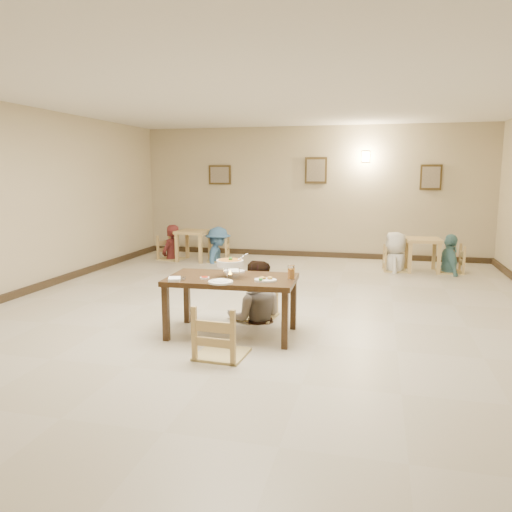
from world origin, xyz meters
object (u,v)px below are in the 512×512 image
(chair_far, at_px, (257,280))
(bg_table_right, at_px, (423,245))
(bg_table_left, at_px, (193,236))
(bg_diner_a, at_px, (171,225))
(main_diner, at_px, (255,260))
(bg_chair_rr, at_px, (451,246))
(bg_chair_ll, at_px, (171,237))
(bg_diner_d, at_px, (451,234))
(bg_diner_b, at_px, (218,227))
(chair_near, at_px, (221,306))
(bg_diner_c, at_px, (396,232))
(bg_chair_rl, at_px, (396,247))
(drink_glass, at_px, (291,273))
(main_table, at_px, (232,284))
(bg_chair_lr, at_px, (218,240))
(curry_warmer, at_px, (230,263))

(chair_far, height_order, bg_table_right, chair_far)
(bg_table_left, bearing_deg, bg_diner_a, 177.40)
(chair_far, bearing_deg, main_diner, -85.17)
(bg_chair_rr, bearing_deg, bg_chair_ll, -92.50)
(bg_chair_rr, bearing_deg, bg_table_left, -92.34)
(bg_table_left, bearing_deg, bg_diner_d, -0.92)
(main_diner, xyz_separation_m, bg_diner_b, (-1.88, 4.16, -0.03))
(chair_near, xyz_separation_m, bg_diner_c, (1.95, 5.34, 0.24))
(bg_chair_ll, height_order, bg_diner_b, bg_diner_b)
(bg_table_left, height_order, bg_chair_rl, bg_chair_rl)
(bg_chair_rl, height_order, bg_diner_a, bg_diner_a)
(chair_near, height_order, drink_glass, chair_near)
(chair_far, height_order, bg_chair_rl, chair_far)
(chair_near, relative_size, bg_table_left, 1.54)
(main_table, distance_m, bg_diner_c, 5.07)
(bg_chair_rl, relative_size, bg_chair_rr, 0.91)
(bg_table_left, distance_m, bg_diner_b, 0.60)
(bg_table_right, bearing_deg, bg_table_left, 179.10)
(bg_chair_rl, bearing_deg, bg_chair_lr, 82.12)
(main_diner, height_order, bg_table_left, main_diner)
(chair_far, relative_size, drink_glass, 6.28)
(bg_diner_b, bearing_deg, bg_diner_c, -99.76)
(bg_chair_lr, bearing_deg, bg_chair_rl, 78.07)
(bg_chair_ll, bearing_deg, bg_diner_c, -74.63)
(drink_glass, distance_m, bg_chair_rr, 5.22)
(main_diner, height_order, bg_chair_rr, main_diner)
(bg_diner_a, distance_m, bg_diner_b, 1.10)
(bg_table_left, height_order, bg_diner_b, bg_diner_b)
(bg_table_right, bearing_deg, bg_diner_b, 178.11)
(bg_table_right, height_order, bg_diner_c, bg_diner_c)
(curry_warmer, relative_size, bg_table_left, 0.51)
(bg_chair_lr, bearing_deg, chair_far, 16.15)
(chair_near, relative_size, bg_chair_lr, 1.13)
(main_table, distance_m, chair_far, 0.79)
(chair_far, relative_size, bg_chair_rr, 0.99)
(chair_near, bearing_deg, bg_table_left, -62.99)
(main_diner, bearing_deg, bg_chair_lr, -79.72)
(bg_chair_rl, xyz_separation_m, bg_diner_c, (0.00, 0.00, 0.31))
(curry_warmer, bearing_deg, chair_near, -81.00)
(bg_diner_d, bearing_deg, main_diner, 134.40)
(main_diner, xyz_separation_m, drink_glass, (0.59, -0.64, -0.01))
(bg_chair_lr, bearing_deg, chair_near, 9.81)
(chair_far, relative_size, bg_table_right, 1.47)
(bg_diner_a, bearing_deg, bg_diner_c, 100.02)
(bg_diner_c, bearing_deg, bg_chair_rl, -88.76)
(bg_table_left, relative_size, bg_chair_ll, 0.69)
(main_diner, relative_size, bg_chair_rr, 1.53)
(bg_chair_rl, bearing_deg, bg_diner_d, -90.81)
(chair_far, relative_size, bg_diner_b, 0.68)
(drink_glass, relative_size, bg_chair_ll, 0.16)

